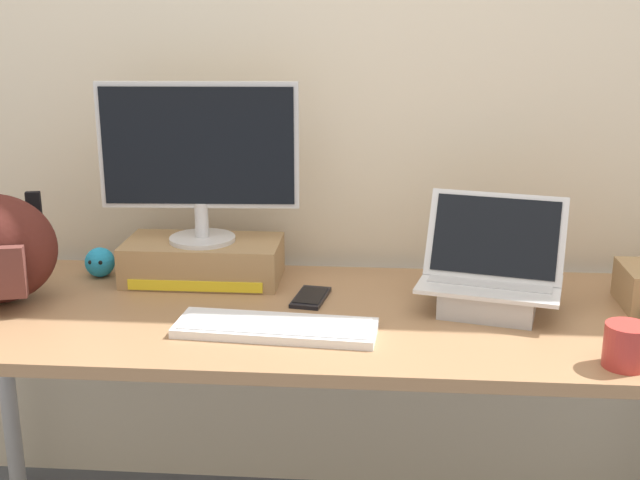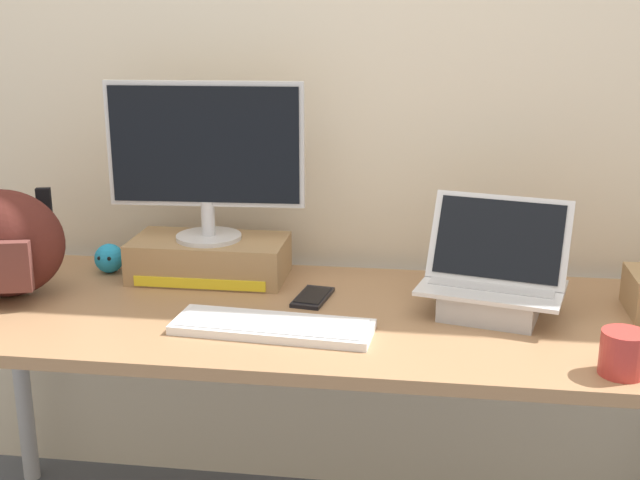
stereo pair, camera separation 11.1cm
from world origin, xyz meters
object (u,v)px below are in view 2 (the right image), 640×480
toner_box_yellow (210,258)px  external_keyboard (273,326)px  coffee_mug (624,353)px  cell_phone (313,297)px  plush_toy (109,258)px  messenger_backpack (3,244)px  open_laptop (492,290)px  desktop_monitor (205,155)px

toner_box_yellow → external_keyboard: bearing=-55.2°
coffee_mug → cell_phone: 0.76m
cell_phone → plush_toy: bearing=175.9°
messenger_backpack → cell_phone: (0.77, 0.08, -0.13)m
open_laptop → messenger_backpack: (-1.21, -0.05, 0.08)m
coffee_mug → messenger_backpack: bearing=169.9°
open_laptop → messenger_backpack: 1.21m
toner_box_yellow → open_laptop: size_ratio=1.10×
toner_box_yellow → external_keyboard: size_ratio=0.89×
desktop_monitor → cell_phone: size_ratio=3.27×
open_laptop → coffee_mug: (0.24, -0.31, -0.01)m
coffee_mug → plush_toy: coffee_mug is taller
toner_box_yellow → messenger_backpack: messenger_backpack is taller
cell_phone → external_keyboard: bearing=-96.6°
external_keyboard → plush_toy: size_ratio=5.77×
external_keyboard → toner_box_yellow: bearing=129.0°
desktop_monitor → messenger_backpack: size_ratio=1.55×
toner_box_yellow → messenger_backpack: (-0.47, -0.21, 0.08)m
toner_box_yellow → plush_toy: toner_box_yellow is taller
open_laptop → coffee_mug: open_laptop is taller
open_laptop → plush_toy: open_laptop is taller
toner_box_yellow → coffee_mug: 1.09m
toner_box_yellow → cell_phone: toner_box_yellow is taller
desktop_monitor → coffee_mug: (0.98, -0.47, -0.29)m
open_laptop → external_keyboard: bearing=-146.0°
external_keyboard → coffee_mug: bearing=-5.2°
desktop_monitor → plush_toy: (-0.29, 0.01, -0.30)m
coffee_mug → external_keyboard: bearing=170.5°
desktop_monitor → external_keyboard: bearing=-58.3°
external_keyboard → cell_phone: (0.06, 0.22, -0.01)m
desktop_monitor → plush_toy: 0.41m
open_laptop → cell_phone: 0.44m
open_laptop → messenger_backpack: messenger_backpack is taller
coffee_mug → cell_phone: size_ratio=0.84×
open_laptop → coffee_mug: bearing=-38.2°
messenger_backpack → cell_phone: messenger_backpack is taller
coffee_mug → plush_toy: size_ratio=1.66×
desktop_monitor → open_laptop: 0.81m
toner_box_yellow → desktop_monitor: desktop_monitor is taller
plush_toy → open_laptop: bearing=-9.3°
desktop_monitor → coffee_mug: desktop_monitor is taller
open_laptop → external_keyboard: (-0.50, -0.18, -0.05)m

